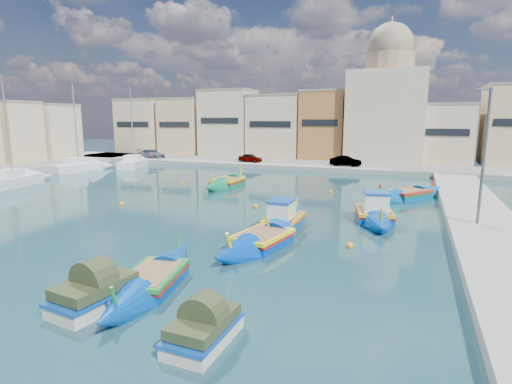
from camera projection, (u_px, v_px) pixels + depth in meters
The scene contains 19 objects.
ground at pixel (156, 228), 23.55m from camera, with size 160.00×160.00×0.00m, color #133639.
east_quay at pixel (509, 264), 16.98m from camera, with size 4.00×70.00×0.50m, color gray.
north_quay at pixel (300, 165), 52.75m from camera, with size 80.00×8.00×0.60m, color gray.
north_townhouses at pixel (361, 128), 56.21m from camera, with size 83.20×7.87×10.19m.
church_block at pixel (387, 103), 54.97m from camera, with size 10.00×10.00×19.10m.
quay_street_lamp at pixel (483, 156), 21.93m from camera, with size 1.18×0.16×8.00m.
parked_cars at pixel (228, 157), 54.80m from camera, with size 32.63×2.01×1.24m.
luzzu_turquoise_cabin at pixel (283, 222), 23.69m from camera, with size 2.05×8.41×2.69m.
luzzu_blue_cabin at pixel (374, 215), 25.22m from camera, with size 3.75×8.62×2.97m.
luzzu_cyan_mid at pixel (408, 196), 31.96m from camera, with size 7.00×8.41×2.64m.
luzzu_green at pixel (228, 183), 37.87m from camera, with size 2.39×8.55×2.68m.
luzzu_blue_south at pixel (153, 281), 15.25m from camera, with size 3.38×8.09×2.28m.
luzzu_cyan_south at pixel (262, 241), 20.11m from camera, with size 3.45×8.24×2.49m.
tender_near at pixel (96, 294), 13.61m from camera, with size 1.97×3.19×1.49m.
tender_far at pixel (204, 330), 11.42m from camera, with size 1.46×2.64×1.29m.
yacht_north at pixel (137, 163), 54.10m from camera, with size 5.14×8.66×11.16m.
yacht_midnorth at pixel (89, 167), 49.63m from camera, with size 4.20×8.32×11.32m.
yacht_mid at pixel (25, 180), 39.21m from camera, with size 3.74×9.04×11.07m.
mooring_buoys at pixel (233, 208), 28.42m from camera, with size 18.73×19.46×0.36m.
Camera 1 is at (13.90, -18.99, 6.36)m, focal length 28.00 mm.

